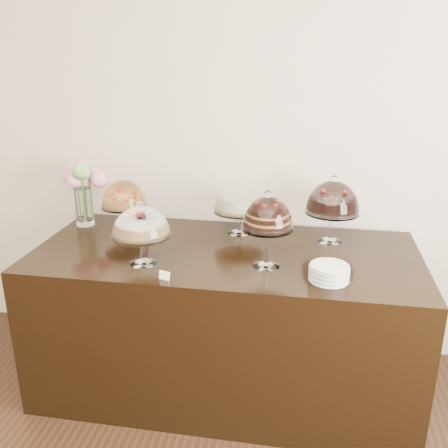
% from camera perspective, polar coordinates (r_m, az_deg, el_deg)
% --- Properties ---
extents(wall_back, '(5.00, 0.04, 3.00)m').
position_cam_1_polar(wall_back, '(3.25, 0.45, 10.62)').
color(wall_back, beige).
rests_on(wall_back, ground).
extents(display_counter, '(2.20, 1.00, 0.90)m').
position_cam_1_polar(display_counter, '(3.08, 0.16, -10.82)').
color(display_counter, black).
rests_on(display_counter, ground).
extents(cake_stand_sugar_sponge, '(0.32, 0.32, 0.35)m').
position_cam_1_polar(cake_stand_sugar_sponge, '(2.67, -9.47, -0.06)').
color(cake_stand_sugar_sponge, white).
rests_on(cake_stand_sugar_sponge, display_counter).
extents(cake_stand_choco_layer, '(0.27, 0.27, 0.42)m').
position_cam_1_polar(cake_stand_choco_layer, '(2.59, 5.01, 0.90)').
color(cake_stand_choco_layer, white).
rests_on(cake_stand_choco_layer, display_counter).
extents(cake_stand_cheesecake, '(0.32, 0.32, 0.33)m').
position_cam_1_polar(cake_stand_cheesecake, '(3.08, 1.78, 2.61)').
color(cake_stand_cheesecake, white).
rests_on(cake_stand_cheesecake, display_counter).
extents(cake_stand_dark_choco, '(0.32, 0.32, 0.41)m').
position_cam_1_polar(cake_stand_dark_choco, '(3.00, 12.34, 2.72)').
color(cake_stand_dark_choco, white).
rests_on(cake_stand_dark_choco, display_counter).
extents(cake_stand_fruit_tart, '(0.29, 0.29, 0.36)m').
position_cam_1_polar(cake_stand_fruit_tart, '(3.21, -11.42, 3.16)').
color(cake_stand_fruit_tart, white).
rests_on(cake_stand_fruit_tart, display_counter).
extents(flower_vase, '(0.29, 0.31, 0.44)m').
position_cam_1_polar(flower_vase, '(3.33, -15.78, 4.32)').
color(flower_vase, white).
rests_on(flower_vase, display_counter).
extents(plate_stack, '(0.20, 0.20, 0.08)m').
position_cam_1_polar(plate_stack, '(2.55, 11.92, -5.50)').
color(plate_stack, silver).
rests_on(plate_stack, display_counter).
extents(price_card_left, '(0.06, 0.03, 0.04)m').
position_cam_1_polar(price_card_left, '(2.54, -6.82, -5.87)').
color(price_card_left, white).
rests_on(price_card_left, display_counter).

